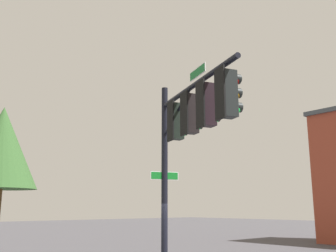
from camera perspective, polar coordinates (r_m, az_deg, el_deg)
name	(u,v)px	position (r m, az deg, el deg)	size (l,w,h in m)	color
signal_pole_assembly	(190,130)	(10.60, 3.26, -0.53)	(4.50, 2.10, 6.26)	black
tree_mid	(1,148)	(16.51, -23.71, -3.08)	(2.95, 2.95, 6.37)	brown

